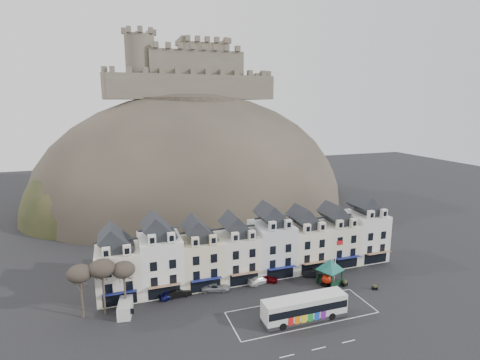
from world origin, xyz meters
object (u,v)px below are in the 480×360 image
object	(u,v)px
car_black	(178,293)
car_white	(260,280)
white_van	(125,308)
red_buoy	(326,280)
car_maroon	(267,279)
car_charcoal	(314,273)
flagpole	(336,259)
car_silver	(216,287)
bus_shelter	(330,265)
bus	(304,307)
car_navy	(171,294)

from	to	relation	value
car_black	car_white	world-z (taller)	car_black
white_van	car_black	xyz separation A→B (m)	(8.33, 2.50, -0.29)
red_buoy	car_maroon	world-z (taller)	red_buoy
car_charcoal	car_black	bearing A→B (deg)	110.53
car_white	red_buoy	bearing A→B (deg)	-127.90
white_van	car_black	world-z (taller)	white_van
red_buoy	car_black	distance (m)	25.22
flagpole	car_silver	bearing A→B (deg)	166.10
bus_shelter	car_charcoal	distance (m)	4.67
bus	car_black	world-z (taller)	bus
flagpole	car_black	distance (m)	27.03
car_maroon	car_charcoal	world-z (taller)	car_charcoal
car_black	bus	bearing A→B (deg)	-130.17
white_van	car_white	distance (m)	22.76
bus	white_van	world-z (taller)	bus
red_buoy	car_maroon	bearing A→B (deg)	153.55
car_charcoal	car_maroon	bearing A→B (deg)	107.10
bus_shelter	car_navy	distance (m)	27.30
car_black	car_silver	world-z (taller)	car_black
red_buoy	white_van	distance (m)	33.20
bus_shelter	flagpole	size ratio (longest dim) A/B	0.81
bus_shelter	car_maroon	xyz separation A→B (m)	(-10.00, 4.28, -2.97)
bus	flagpole	distance (m)	12.87
flagpole	white_van	xyz separation A→B (m)	(-34.59, 2.44, -3.81)
car_white	car_maroon	world-z (taller)	car_white
red_buoy	white_van	bearing A→B (deg)	176.41
car_black	bus_shelter	bearing A→B (deg)	-102.07
bus	car_navy	distance (m)	21.48
white_van	car_silver	bearing A→B (deg)	18.53
flagpole	car_black	world-z (taller)	flagpole
white_van	car_charcoal	world-z (taller)	white_van
white_van	bus	bearing A→B (deg)	-13.30
bus	car_charcoal	xyz separation A→B (m)	(8.27, 11.65, -1.29)
car_silver	car_navy	bearing A→B (deg)	105.50
white_van	car_navy	xyz separation A→B (m)	(7.13, 2.50, -0.33)
bus_shelter	red_buoy	distance (m)	2.71
car_maroon	white_van	bearing A→B (deg)	119.80
bus	bus_shelter	bearing A→B (deg)	41.50
bus	flagpole	xyz separation A→B (m)	(10.03, 7.55, 2.83)
car_black	flagpole	bearing A→B (deg)	-103.23
car_charcoal	car_silver	bearing A→B (deg)	109.85
white_van	car_navy	size ratio (longest dim) A/B	1.17
bus	white_van	distance (m)	26.53
car_white	car_silver	bearing A→B (deg)	75.62
car_white	car_charcoal	bearing A→B (deg)	-109.08
car_maroon	bus_shelter	bearing A→B (deg)	-89.33
flagpole	car_white	bearing A→B (deg)	157.57
red_buoy	car_silver	xyz separation A→B (m)	(-18.50, 4.58, -0.39)
car_navy	white_van	bearing A→B (deg)	92.62
white_van	car_silver	xyz separation A→B (m)	(14.64, 2.50, -0.32)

